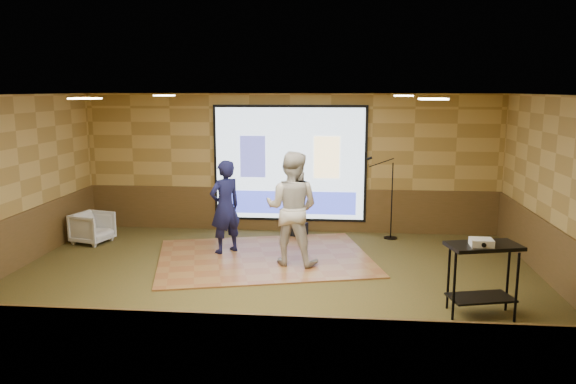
# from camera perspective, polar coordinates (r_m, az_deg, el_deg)

# --- Properties ---
(ground) EXTENTS (9.00, 9.00, 0.00)m
(ground) POSITION_cam_1_polar(r_m,az_deg,el_deg) (9.15, -1.81, -9.33)
(ground) COLOR #343E1C
(ground) RESTS_ON ground
(room_shell) EXTENTS (9.04, 7.04, 3.02)m
(room_shell) POSITION_cam_1_polar(r_m,az_deg,el_deg) (8.66, -1.89, 3.82)
(room_shell) COLOR tan
(room_shell) RESTS_ON ground
(wainscot_back) EXTENTS (9.00, 0.04, 0.95)m
(wainscot_back) POSITION_cam_1_polar(r_m,az_deg,el_deg) (12.35, 0.18, -1.80)
(wainscot_back) COLOR #4D3B19
(wainscot_back) RESTS_ON ground
(wainscot_front) EXTENTS (9.00, 0.04, 0.95)m
(wainscot_front) POSITION_cam_1_polar(r_m,az_deg,el_deg) (5.80, -6.29, -16.46)
(wainscot_front) COLOR #4D3B19
(wainscot_front) RESTS_ON ground
(wainscot_left) EXTENTS (0.04, 7.00, 0.95)m
(wainscot_left) POSITION_cam_1_polar(r_m,az_deg,el_deg) (10.52, -26.92, -5.12)
(wainscot_left) COLOR #4D3B19
(wainscot_left) RESTS_ON ground
(wainscot_right) EXTENTS (0.04, 7.00, 0.95)m
(wainscot_right) POSITION_cam_1_polar(r_m,az_deg,el_deg) (9.55, 26.10, -6.56)
(wainscot_right) COLOR #4D3B19
(wainscot_right) RESTS_ON ground
(projector_screen) EXTENTS (3.32, 0.06, 2.52)m
(projector_screen) POSITION_cam_1_polar(r_m,az_deg,el_deg) (12.13, 0.17, 2.77)
(projector_screen) COLOR black
(projector_screen) RESTS_ON room_shell
(downlight_nw) EXTENTS (0.32, 0.32, 0.02)m
(downlight_nw) POSITION_cam_1_polar(r_m,az_deg,el_deg) (10.85, -12.46, 9.55)
(downlight_nw) COLOR #FCE7BD
(downlight_nw) RESTS_ON room_shell
(downlight_ne) EXTENTS (0.32, 0.32, 0.02)m
(downlight_ne) POSITION_cam_1_polar(r_m,az_deg,el_deg) (10.40, 11.66, 9.55)
(downlight_ne) COLOR #FCE7BD
(downlight_ne) RESTS_ON room_shell
(downlight_sw) EXTENTS (0.32, 0.32, 0.02)m
(downlight_sw) POSITION_cam_1_polar(r_m,az_deg,el_deg) (7.77, -19.92, 8.93)
(downlight_sw) COLOR #FCE7BD
(downlight_sw) RESTS_ON room_shell
(downlight_se) EXTENTS (0.32, 0.32, 0.02)m
(downlight_se) POSITION_cam_1_polar(r_m,az_deg,el_deg) (7.13, 14.53, 9.13)
(downlight_se) COLOR #FCE7BD
(downlight_se) RESTS_ON room_shell
(dance_floor) EXTENTS (4.45, 3.79, 0.03)m
(dance_floor) POSITION_cam_1_polar(r_m,az_deg,el_deg) (10.47, -2.41, -6.67)
(dance_floor) COLOR olive
(dance_floor) RESTS_ON ground
(player_left) EXTENTS (0.76, 0.75, 1.76)m
(player_left) POSITION_cam_1_polar(r_m,az_deg,el_deg) (10.61, -6.41, -1.50)
(player_left) COLOR #13153D
(player_left) RESTS_ON dance_floor
(player_right) EXTENTS (1.11, 0.95, 2.01)m
(player_right) POSITION_cam_1_polar(r_m,az_deg,el_deg) (9.84, 0.39, -1.66)
(player_right) COLOR beige
(player_right) RESTS_ON dance_floor
(av_table) EXTENTS (0.97, 0.51, 1.02)m
(av_table) POSITION_cam_1_polar(r_m,az_deg,el_deg) (8.17, 19.17, -7.02)
(av_table) COLOR black
(av_table) RESTS_ON ground
(projector) EXTENTS (0.30, 0.25, 0.10)m
(projector) POSITION_cam_1_polar(r_m,az_deg,el_deg) (7.97, 19.06, -4.86)
(projector) COLOR white
(projector) RESTS_ON av_table
(mic_stand) EXTENTS (0.68, 0.28, 1.73)m
(mic_stand) POSITION_cam_1_polar(r_m,az_deg,el_deg) (11.90, 10.18, -2.35)
(mic_stand) COLOR black
(mic_stand) RESTS_ON ground
(banquet_chair) EXTENTS (0.85, 0.83, 0.63)m
(banquet_chair) POSITION_cam_1_polar(r_m,az_deg,el_deg) (12.09, -19.25, -3.45)
(banquet_chair) COLOR gray
(banquet_chair) RESTS_ON ground
(duffel_bag) EXTENTS (0.54, 0.45, 0.29)m
(duffel_bag) POSITION_cam_1_polar(r_m,az_deg,el_deg) (11.96, 0.75, -3.83)
(duffel_bag) COLOR black
(duffel_bag) RESTS_ON ground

